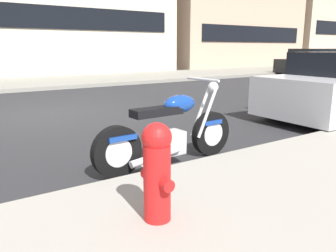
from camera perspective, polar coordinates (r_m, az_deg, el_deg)
ground_plane at (r=8.39m, az=-18.70°, el=1.89°), size 260.00×260.00×0.00m
sidewalk_far_curb at (r=20.77m, az=9.10°, el=8.80°), size 120.00×5.00×0.14m
parking_stall_stripe at (r=4.69m, az=-5.03°, el=-5.84°), size 0.12×2.20×0.01m
parked_motorcycle at (r=4.43m, az=0.33°, el=-1.21°), size 2.14×0.62×1.11m
car_opposite_curb at (r=21.35m, az=22.77°, el=9.74°), size 4.19×2.03×1.46m
fire_hydrant at (r=2.72m, az=-1.85°, el=-7.27°), size 0.24×0.36×0.81m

